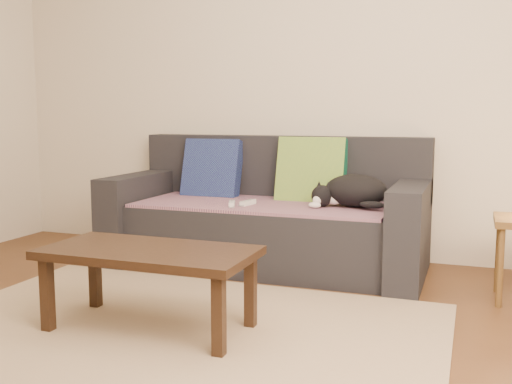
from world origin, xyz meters
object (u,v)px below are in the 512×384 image
wii_remote_b (248,203)px  coffee_table (149,259)px  sofa (268,220)px  cat (353,191)px  wii_remote_a (232,204)px

wii_remote_b → coffee_table: 1.19m
sofa → coffee_table: (-0.11, -1.39, 0.04)m
cat → wii_remote_b: (-0.65, -0.15, -0.09)m
wii_remote_a → wii_remote_b: same height
wii_remote_a → wii_remote_b: (0.08, 0.08, 0.00)m
cat → wii_remote_a: cat is taller
coffee_table → cat: bearing=62.2°
wii_remote_b → coffee_table: wii_remote_b is taller
cat → coffee_table: cat is taller
coffee_table → wii_remote_a: bearing=91.5°
coffee_table → sofa: bearing=85.3°
sofa → coffee_table: bearing=-94.7°
cat → wii_remote_b: size_ratio=3.40×
cat → wii_remote_a: bearing=-148.8°
wii_remote_b → wii_remote_a: bearing=146.4°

